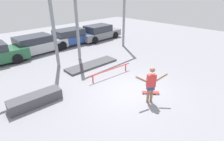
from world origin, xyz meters
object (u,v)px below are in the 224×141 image
parked_car_silver (36,45)px  parked_car_grey (99,32)px  grind_box (36,100)px  manual_pad (92,65)px  parked_car_blue (71,37)px  grind_rail (110,70)px  skateboard (151,92)px  skateboarder (151,83)px

parked_car_silver → parked_car_grey: 6.15m
grind_box → parked_car_silver: 7.22m
manual_pad → parked_car_blue: size_ratio=0.79×
grind_rail → grind_box: bearing=175.2°
grind_box → grind_rail: bearing=-4.8°
grind_rail → parked_car_grey: parked_car_grey is taller
grind_rail → parked_car_grey: bearing=53.2°
parked_car_silver → parked_car_grey: size_ratio=1.05×
skateboard → grind_rail: grind_rail is taller
grind_rail → manual_pad: bearing=83.9°
skateboarder → parked_car_silver: size_ratio=0.36×
parked_car_blue → grind_box: bearing=-131.6°
skateboarder → grind_box: (-3.59, 3.36, -0.71)m
grind_box → parked_car_grey: size_ratio=0.49×
manual_pad → parked_car_grey: (4.72, 4.66, 0.60)m
skateboard → skateboarder: bearing=-102.9°
skateboarder → parked_car_silver: (-0.65, 9.93, -0.29)m
skateboarder → skateboard: (0.62, 0.33, -0.88)m
skateboarder → manual_pad: bearing=114.8°
skateboarder → parked_car_silver: skateboarder is taller
manual_pad → parked_car_silver: 5.23m
parked_car_silver → skateboarder: bearing=-87.8°
parked_car_grey → skateboarder: bearing=-120.2°
grind_box → manual_pad: 4.63m
skateboard → grind_box: 5.19m
skateboard → parked_car_blue: (1.87, 9.66, 0.61)m
parked_car_silver → parked_car_grey: parked_car_grey is taller
skateboarder → parked_car_grey: size_ratio=0.38×
grind_box → parked_car_grey: (9.08, 6.23, 0.43)m
skateboarder → skateboard: skateboarder is taller
manual_pad → grind_rail: (-0.20, -1.93, 0.29)m
parked_car_silver → parked_car_blue: size_ratio=1.03×
skateboard → grind_rail: bearing=140.5°
skateboarder → parked_car_blue: skateboarder is taller
skateboarder → parked_car_blue: bearing=109.6°
grind_box → parked_car_grey: 11.02m
manual_pad → skateboard: bearing=-91.7°
parked_car_blue → parked_car_grey: 3.02m
skateboarder → parked_car_blue: size_ratio=0.37×
grind_rail → parked_car_silver: parked_car_silver is taller
manual_pad → grind_rail: size_ratio=1.22×
skateboarder → grind_rail: skateboarder is taller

